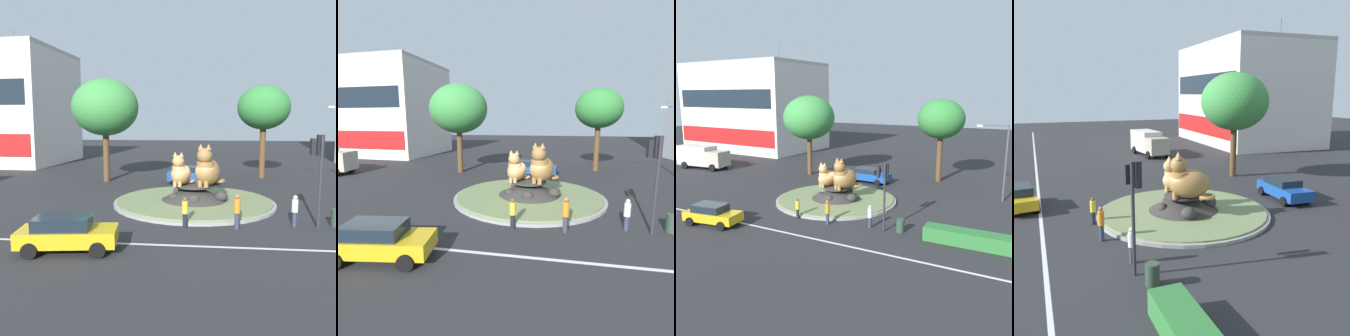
{
  "view_description": "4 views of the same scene",
  "coord_description": "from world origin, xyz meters",
  "views": [
    {
      "loc": [
        0.81,
        -23.26,
        5.35
      ],
      "look_at": [
        -1.53,
        -1.62,
        2.55
      ],
      "focal_mm": 38.79,
      "sensor_mm": 36.0,
      "label": 1
    },
    {
      "loc": [
        1.81,
        -17.82,
        5.37
      ],
      "look_at": [
        -1.58,
        -0.31,
        2.17
      ],
      "focal_mm": 28.16,
      "sensor_mm": 36.0,
      "label": 2
    },
    {
      "loc": [
        15.13,
        -26.64,
        9.11
      ],
      "look_at": [
        1.28,
        -0.93,
        3.22
      ],
      "focal_mm": 38.86,
      "sensor_mm": 36.0,
      "label": 3
    },
    {
      "loc": [
        19.88,
        -8.22,
        7.24
      ],
      "look_at": [
        -0.93,
        0.29,
        2.68
      ],
      "focal_mm": 39.27,
      "sensor_mm": 36.0,
      "label": 4
    }
  ],
  "objects": [
    {
      "name": "sedan_on_far_lane",
      "position": [
        -4.91,
        -9.29,
        0.78
      ],
      "size": [
        4.22,
        2.38,
        1.48
      ],
      "rotation": [
        0.0,
        0.0,
        0.15
      ],
      "color": "gold",
      "rests_on": "ground"
    },
    {
      "name": "ground_plane",
      "position": [
        0.0,
        0.0,
        0.0
      ],
      "size": [
        160.0,
        160.0,
        0.0
      ],
      "primitive_type": "plane",
      "color": "#28282B"
    },
    {
      "name": "broadleaf_tree_behind_island",
      "position": [
        6.0,
        11.67,
        6.59
      ],
      "size": [
        4.85,
        4.85,
        8.72
      ],
      "color": "brown",
      "rests_on": "ground"
    },
    {
      "name": "lane_centreline",
      "position": [
        0.0,
        -8.14,
        0.0
      ],
      "size": [
        112.0,
        0.2,
        0.01
      ],
      "primitive_type": "cube",
      "color": "silver",
      "rests_on": "ground"
    },
    {
      "name": "hatchback_near_shophouse",
      "position": [
        -0.37,
        7.7,
        0.79
      ],
      "size": [
        4.46,
        2.29,
        1.49
      ],
      "rotation": [
        0.0,
        0.0,
        -0.08
      ],
      "color": "#19479E",
      "rests_on": "ground"
    },
    {
      "name": "traffic_light_mast",
      "position": [
        6.33,
        -4.7,
        3.45
      ],
      "size": [
        0.71,
        0.58,
        4.7
      ],
      "rotation": [
        0.0,
        0.0,
        1.66
      ],
      "color": "#2D2D33",
      "rests_on": "ground"
    },
    {
      "name": "roundabout_island",
      "position": [
        0.01,
        0.01,
        0.39
      ],
      "size": [
        10.42,
        10.42,
        1.25
      ],
      "color": "gray",
      "rests_on": "ground"
    },
    {
      "name": "second_tree_near_tower",
      "position": [
        -8.12,
        8.13,
        6.55
      ],
      "size": [
        5.83,
        5.83,
        9.06
      ],
      "color": "brown",
      "rests_on": "ground"
    },
    {
      "name": "pedestrian_orange_shirt",
      "position": [
        2.34,
        -5.39,
        0.96
      ],
      "size": [
        0.32,
        0.32,
        1.78
      ],
      "rotation": [
        0.0,
        0.0,
        1.31
      ],
      "color": "#33384C",
      "rests_on": "ground"
    },
    {
      "name": "pedestrian_white_shirt",
      "position": [
        5.3,
        -4.61,
        0.87
      ],
      "size": [
        0.31,
        0.31,
        1.63
      ],
      "rotation": [
        0.0,
        0.0,
        4.33
      ],
      "color": "#33384C",
      "rests_on": "ground"
    },
    {
      "name": "pedestrian_yellow_shirt",
      "position": [
        -0.26,
        -5.39,
        0.84
      ],
      "size": [
        0.3,
        0.3,
        1.57
      ],
      "rotation": [
        0.0,
        0.0,
        2.15
      ],
      "color": "black",
      "rests_on": "ground"
    },
    {
      "name": "cat_statue_tabby",
      "position": [
        0.83,
        -0.1,
        2.25
      ],
      "size": [
        2.36,
        2.75,
        2.72
      ],
      "rotation": [
        0.0,
        0.0,
        -1.9
      ],
      "color": "#9E703D",
      "rests_on": "roundabout_island"
    },
    {
      "name": "cat_statue_calico",
      "position": [
        -0.88,
        -0.13,
        2.05
      ],
      "size": [
        1.84,
        2.28,
        2.19
      ],
      "rotation": [
        0.0,
        0.0,
        -1.82
      ],
      "color": "tan",
      "rests_on": "roundabout_island"
    }
  ]
}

